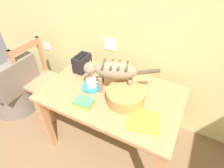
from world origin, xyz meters
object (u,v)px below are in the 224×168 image
Objects in this scene: coffee_mug at (92,82)px; wicker_armchair at (14,91)px; dining_table at (112,100)px; toaster at (82,63)px; book_stack at (84,102)px; saucer_bowl at (92,87)px; magazine at (143,121)px; cat at (113,71)px; wooden_chair_near at (43,81)px; wicker_basket at (125,96)px.

wicker_armchair is at bearing -176.35° from coffee_mug.
dining_table is 0.26m from coffee_mug.
toaster is at bearing -72.68° from wicker_armchair.
dining_table is 0.30m from book_stack.
magazine is (0.57, -0.15, -0.01)m from saucer_bowl.
saucer_bowl is 0.05m from coffee_mug.
cat reaches higher than wooden_chair_near.
saucer_bowl is 0.55× the size of wicker_basket.
book_stack is at bearing -146.57° from wicker_basket.
dining_table is 9.51× the size of coffee_mug.
saucer_bowl is at bearing -171.23° from dining_table.
wicker_basket is at bearing 86.54° from wooden_chair_near.
cat reaches higher than wicker_basket.
coffee_mug is 0.14× the size of wooden_chair_near.
wooden_chair_near is (-0.87, 0.32, -0.31)m from book_stack.
coffee_mug is 1.33m from wicker_armchair.
dining_table is 0.31m from cat.
wicker_armchair is (-0.39, -0.19, -0.18)m from wooden_chair_near.
cat is 3.49× the size of saucer_bowl.
wicker_basket reaches higher than coffee_mug.
wicker_basket is (0.35, -0.01, -0.01)m from coffee_mug.
wicker_basket is at bearing 33.43° from book_stack.
magazine is 1.44m from wooden_chair_near.
coffee_mug is at bearing 84.91° from wooden_chair_near.
cat is 1.91× the size of wicker_basket.
cat is (-0.01, 0.03, 0.31)m from dining_table.
saucer_bowl is 0.59m from magazine.
book_stack reaches higher than dining_table.
wooden_chair_near reaches higher than toaster.
book_stack is 0.22× the size of wicker_armchair.
wooden_chair_near is at bearing 159.71° from book_stack.
saucer_bowl is 1.05× the size of book_stack.
coffee_mug reaches higher than book_stack.
dining_table is at bearing 177.32° from cat.
cat reaches higher than dining_table.
wicker_basket reaches higher than wicker_armchair.
saucer_bowl is 1.31m from wicker_armchair.
magazine is (0.57, -0.15, -0.07)m from coffee_mug.
cat is at bearing 153.91° from wicker_basket.
wicker_basket is (0.15, -0.05, 0.15)m from dining_table.
wooden_chair_near reaches higher than dining_table.
wicker_basket is at bearing 132.24° from magazine.
wicker_basket is at bearing -2.30° from saucer_bowl.
magazine is 0.27m from wicker_basket.
wicker_armchair is at bearing -175.60° from dining_table.
dining_table is 0.52m from toaster.
wicker_armchair is (-1.40, -0.14, -0.69)m from cat.
dining_table is 0.23m from saucer_bowl.
saucer_bowl is 0.34m from toaster.
book_stack is at bearing -95.56° from wicker_armchair.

